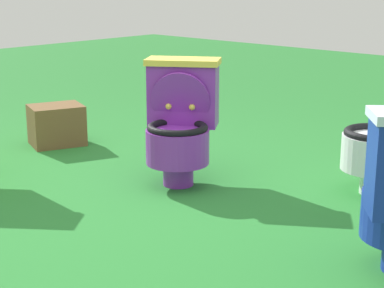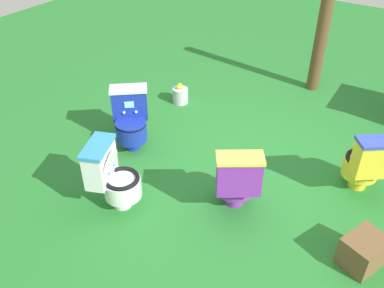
% 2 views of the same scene
% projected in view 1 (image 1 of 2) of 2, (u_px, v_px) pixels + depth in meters
% --- Properties ---
extents(ground, '(14.00, 14.00, 0.00)m').
position_uv_depth(ground, '(113.00, 208.00, 3.46)').
color(ground, '#26752D').
extents(toilet_purple, '(0.61, 0.63, 0.73)m').
position_uv_depth(toilet_purple, '(180.00, 121.00, 3.83)').
color(toilet_purple, purple).
rests_on(toilet_purple, ground).
extents(small_crate, '(0.40, 0.45, 0.29)m').
position_uv_depth(small_crate, '(57.00, 125.00, 4.71)').
color(small_crate, brown).
rests_on(small_crate, ground).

